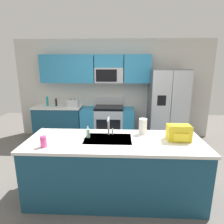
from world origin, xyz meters
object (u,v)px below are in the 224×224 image
drink_cup_pink (43,142)px  sink_faucet (109,125)px  bottle_teal (47,101)px  refrigerator (167,107)px  range_oven (108,123)px  soap_dispenser (88,133)px  toaster (73,103)px  backpack (179,132)px  paper_towel_roll (143,126)px  pepper_mill (56,102)px

drink_cup_pink → sink_faucet: bearing=29.4°
sink_faucet → drink_cup_pink: bearing=-150.6°
bottle_teal → refrigerator: bearing=-1.6°
range_oven → soap_dispenser: (-0.14, -2.18, 0.53)m
toaster → backpack: bearing=-46.6°
sink_faucet → paper_towel_roll: size_ratio=1.17×
range_oven → sink_faucet: size_ratio=4.82×
toaster → soap_dispenser: toaster is taller
drink_cup_pink → soap_dispenser: size_ratio=1.56×
paper_towel_roll → backpack: bearing=-27.5°
range_oven → pepper_mill: 1.46m
bottle_teal → soap_dispenser: size_ratio=1.43×
toaster → pepper_mill: pepper_mill is taller
drink_cup_pink → backpack: bearing=9.6°
refrigerator → soap_dispenser: size_ratio=10.88×
backpack → bottle_teal: bearing=140.8°
drink_cup_pink → backpack: size_ratio=0.83×
toaster → refrigerator: bearing=-0.5°
range_oven → toaster: 1.05m
sink_faucet → soap_dispenser: 0.34m
pepper_mill → drink_cup_pink: (0.69, -2.53, -0.02)m
range_oven → bottle_teal: bottle_teal is taller
range_oven → toaster: bearing=-176.6°
drink_cup_pink → bottle_teal: bearing=110.0°
pepper_mill → paper_towel_roll: bearing=-44.2°
refrigerator → pepper_mill: bearing=178.6°
backpack → sink_faucet: bearing=171.1°
range_oven → toaster: range_oven is taller
bottle_teal → sink_faucet: sink_faucet is taller
refrigerator → range_oven: bearing=177.3°
bottle_teal → paper_towel_roll: size_ratio=1.01×
refrigerator → bottle_teal: size_ratio=7.60×
drink_cup_pink → soap_dispenser: drink_cup_pink is taller
range_oven → paper_towel_roll: size_ratio=5.67×
toaster → backpack: size_ratio=0.88×
sink_faucet → toaster: bearing=117.6°
bottle_teal → soap_dispenser: bottle_teal is taller
soap_dispenser → backpack: size_ratio=0.53×
sink_faucet → soap_dispenser: size_ratio=1.66×
range_oven → drink_cup_pink: bearing=-104.6°
bottle_teal → paper_towel_roll: 3.02m
refrigerator → backpack: (-0.35, -2.15, 0.09)m
range_oven → sink_faucet: (0.16, -2.07, 0.62)m
drink_cup_pink → refrigerator: bearing=48.6°
paper_towel_roll → range_oven: bearing=109.1°
sink_faucet → bottle_teal: bearing=130.0°
toaster → sink_faucet: sink_faucet is taller
drink_cup_pink → backpack: (1.82, 0.31, 0.04)m
toaster → drink_cup_pink: size_ratio=1.05×
refrigerator → backpack: refrigerator is taller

